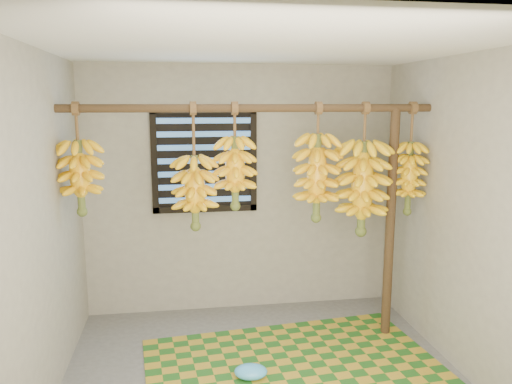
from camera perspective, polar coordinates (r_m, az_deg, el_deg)
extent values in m
cube|color=silver|center=(3.34, 1.53, 16.40)|extent=(3.00, 3.00, 0.01)
cube|color=gray|center=(4.88, -1.74, 0.23)|extent=(3.00, 0.01, 2.40)
cube|color=gray|center=(3.49, -23.76, -4.69)|extent=(0.01, 3.00, 2.40)
cube|color=gray|center=(3.97, 23.34, -2.92)|extent=(0.01, 3.00, 2.40)
cube|color=black|center=(4.78, -5.90, 3.60)|extent=(1.00, 0.04, 1.00)
cylinder|color=#453219|center=(4.01, -0.34, 9.56)|extent=(3.00, 0.06, 0.06)
cylinder|color=#453219|center=(4.48, 15.08, -3.65)|extent=(0.08, 0.08, 2.00)
cube|color=#1E5719|center=(4.01, 5.26, -20.42)|extent=(2.44, 2.03, 0.01)
ellipsoid|color=#40A5EF|center=(3.96, -0.60, -19.84)|extent=(0.28, 0.22, 0.10)
cylinder|color=brown|center=(4.04, -19.81, 7.28)|extent=(0.02, 0.02, 0.30)
cylinder|color=#4C5923|center=(4.07, -19.48, 1.84)|extent=(0.06, 0.06, 0.54)
cylinder|color=brown|center=(3.99, -2.45, 7.95)|extent=(0.02, 0.02, 0.28)
cylinder|color=#4C5923|center=(4.02, -2.41, 2.49)|extent=(0.06, 0.06, 0.55)
cylinder|color=brown|center=(3.97, -7.15, 6.82)|extent=(0.02, 0.02, 0.43)
cylinder|color=#4C5923|center=(4.02, -7.01, 0.23)|extent=(0.06, 0.06, 0.56)
cylinder|color=brown|center=(4.12, 7.11, 8.05)|extent=(0.02, 0.02, 0.27)
cylinder|color=#4C5923|center=(4.16, 6.98, 1.91)|extent=(0.06, 0.06, 0.68)
cylinder|color=brown|center=(4.25, 12.34, 7.52)|extent=(0.02, 0.02, 0.33)
cylinder|color=#4C5923|center=(4.31, 12.08, 0.68)|extent=(0.07, 0.07, 0.75)
cylinder|color=brown|center=(4.42, 17.39, 7.34)|extent=(0.02, 0.02, 0.34)
cylinder|color=#4C5923|center=(4.46, 17.10, 1.78)|extent=(0.05, 0.05, 0.59)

